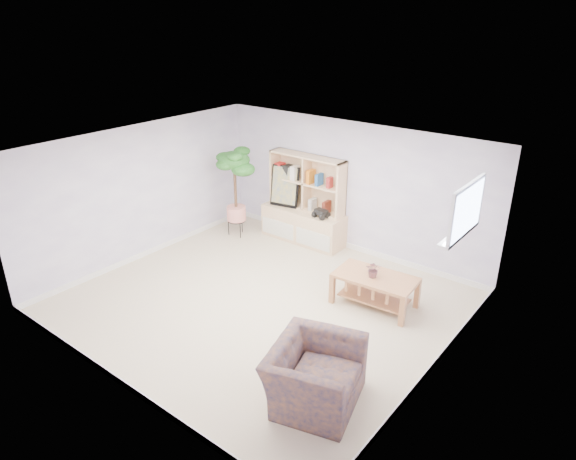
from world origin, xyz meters
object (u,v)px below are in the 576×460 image
Objects in this scene: storage_unit at (304,200)px; coffee_table at (374,291)px; floor_tree at (235,193)px; armchair at (315,371)px.

storage_unit is 1.39× the size of coffee_table.
floor_tree is at bearing 165.31° from coffee_table.
floor_tree reaches higher than coffee_table.
floor_tree reaches higher than armchair.
floor_tree is at bearing 38.29° from armchair.
coffee_table is at bearing -28.74° from storage_unit.
floor_tree is 1.62× the size of armchair.
coffee_table is (2.26, -1.24, -0.59)m from storage_unit.
storage_unit is 1.53× the size of armchair.
storage_unit is 4.47m from armchair.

